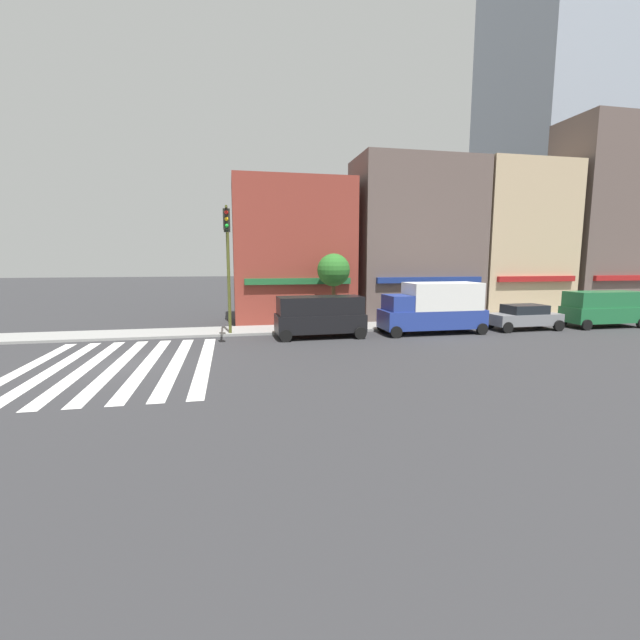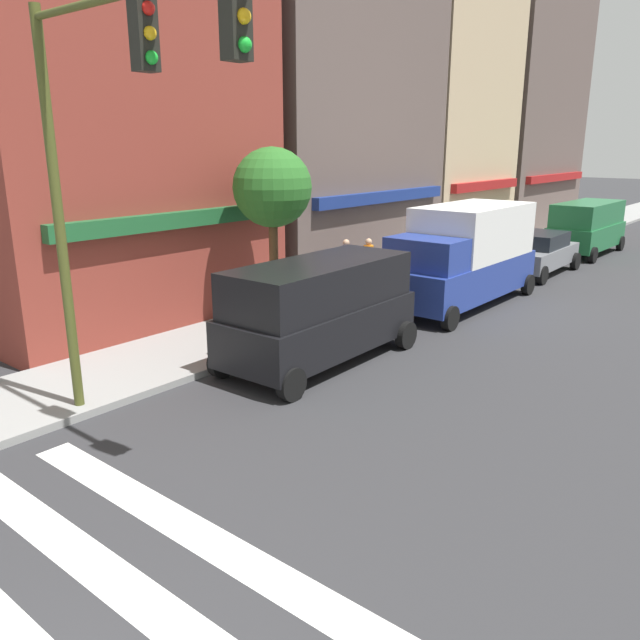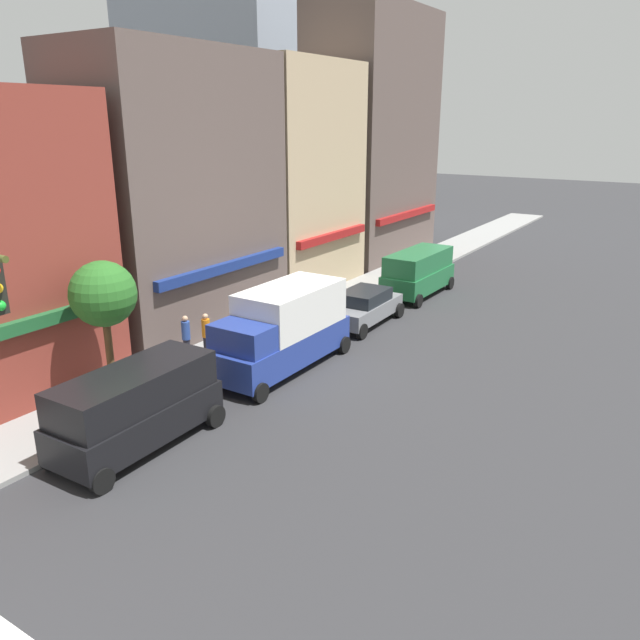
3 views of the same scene
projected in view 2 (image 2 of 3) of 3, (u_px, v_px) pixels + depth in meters
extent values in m
cube|color=silver|center=(298.00, 593.00, 6.96)|extent=(0.56, 10.80, 0.01)
cube|color=maroon|center=(112.00, 141.00, 16.77)|extent=(8.21, 5.00, 9.85)
cube|color=#1E592D|center=(178.00, 220.00, 15.67)|extent=(6.98, 0.30, 0.40)
cube|color=brown|center=(327.00, 117.00, 23.40)|extent=(9.14, 5.00, 11.67)
cube|color=navy|center=(384.00, 197.00, 22.55)|extent=(7.77, 0.30, 0.40)
cube|color=tan|center=(439.00, 122.00, 29.71)|extent=(7.49, 5.00, 11.74)
cube|color=maroon|center=(486.00, 185.00, 28.87)|extent=(6.37, 0.30, 0.40)
cube|color=brown|center=(519.00, 93.00, 36.02)|extent=(9.68, 5.00, 15.42)
cube|color=maroon|center=(556.00, 177.00, 35.68)|extent=(8.23, 0.30, 0.40)
cylinder|color=#474C1E|center=(59.00, 225.00, 10.74)|extent=(0.18, 0.18, 6.97)
cube|color=black|center=(144.00, 34.00, 8.28)|extent=(0.32, 0.24, 0.95)
sphere|color=red|center=(148.00, 8.00, 8.12)|extent=(0.18, 0.18, 0.18)
sphere|color=#EAAD14|center=(150.00, 33.00, 8.21)|extent=(0.18, 0.18, 0.18)
sphere|color=green|center=(151.00, 58.00, 8.29)|extent=(0.18, 0.18, 0.18)
cube|color=black|center=(236.00, 17.00, 7.20)|extent=(0.32, 0.24, 0.95)
sphere|color=#EAAD14|center=(243.00, 16.00, 7.12)|extent=(0.18, 0.18, 0.18)
sphere|color=green|center=(244.00, 45.00, 7.20)|extent=(0.18, 0.18, 0.18)
cube|color=black|center=(320.00, 327.00, 14.14)|extent=(5.04, 2.11, 1.00)
cube|color=black|center=(320.00, 284.00, 13.87)|extent=(4.79, 1.95, 1.00)
cylinder|color=black|center=(222.00, 362.00, 13.33)|extent=(0.68, 0.22, 0.68)
cylinder|color=black|center=(291.00, 384.00, 12.11)|extent=(0.68, 0.22, 0.68)
cylinder|color=black|center=(341.00, 321.00, 16.44)|extent=(0.68, 0.22, 0.68)
cylinder|color=black|center=(406.00, 335.00, 15.22)|extent=(0.68, 0.22, 0.68)
cube|color=navy|center=(461.00, 277.00, 19.22)|extent=(6.21, 2.23, 1.10)
cube|color=silver|center=(473.00, 231.00, 19.32)|extent=(4.35, 2.22, 1.60)
cube|color=navy|center=(430.00, 253.00, 17.48)|extent=(1.75, 2.10, 0.90)
cylinder|color=black|center=(382.00, 305.00, 18.04)|extent=(0.68, 0.22, 0.68)
cylinder|color=black|center=(450.00, 318.00, 16.70)|extent=(0.68, 0.22, 0.68)
cylinder|color=black|center=(467.00, 276.00, 22.05)|extent=(0.68, 0.22, 0.68)
cylinder|color=black|center=(528.00, 285.00, 20.70)|extent=(0.68, 0.22, 0.68)
cube|color=slate|center=(537.00, 256.00, 23.96)|extent=(4.44, 1.90, 0.70)
cube|color=black|center=(539.00, 240.00, 23.79)|extent=(2.46, 1.71, 0.55)
cylinder|color=black|center=(494.00, 269.00, 23.27)|extent=(0.68, 0.22, 0.68)
cylinder|color=black|center=(542.00, 275.00, 22.17)|extent=(0.68, 0.22, 0.68)
cylinder|color=black|center=(531.00, 256.00, 25.94)|extent=(0.68, 0.22, 0.68)
cylinder|color=black|center=(575.00, 261.00, 24.84)|extent=(0.68, 0.22, 0.68)
cube|color=#1E6638|center=(586.00, 236.00, 28.24)|extent=(5.02, 2.06, 1.00)
cube|color=#1E6638|center=(588.00, 213.00, 27.97)|extent=(4.77, 1.90, 1.00)
cylinder|color=black|center=(546.00, 250.00, 27.43)|extent=(0.68, 0.22, 0.68)
cylinder|color=black|center=(593.00, 255.00, 26.21)|extent=(0.68, 0.22, 0.68)
cylinder|color=black|center=(577.00, 239.00, 30.54)|extent=(0.68, 0.22, 0.68)
cylinder|color=black|center=(620.00, 243.00, 29.32)|extent=(0.68, 0.22, 0.68)
cylinder|color=#23232D|center=(346.00, 281.00, 20.19)|extent=(0.26, 0.26, 0.85)
cylinder|color=#2D4C9E|center=(346.00, 257.00, 19.98)|extent=(0.32, 0.32, 0.70)
sphere|color=tan|center=(346.00, 243.00, 19.85)|extent=(0.22, 0.22, 0.22)
cylinder|color=#23232D|center=(368.00, 279.00, 20.37)|extent=(0.26, 0.26, 0.85)
cylinder|color=orange|center=(368.00, 256.00, 20.16)|extent=(0.32, 0.32, 0.70)
sphere|color=tan|center=(369.00, 242.00, 20.03)|extent=(0.22, 0.22, 0.22)
cylinder|color=red|center=(223.00, 342.00, 14.21)|extent=(0.20, 0.20, 0.65)
sphere|color=red|center=(222.00, 326.00, 14.11)|extent=(0.24, 0.24, 0.24)
cylinder|color=brown|center=(274.00, 269.00, 16.73)|extent=(0.24, 0.24, 2.88)
sphere|color=#286623|center=(272.00, 187.00, 16.14)|extent=(2.06, 2.06, 2.06)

